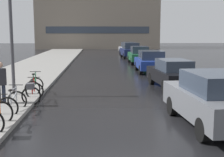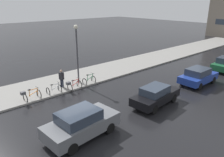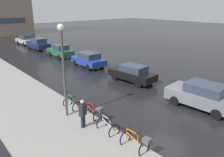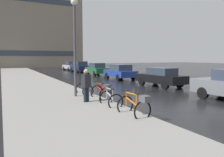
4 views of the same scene
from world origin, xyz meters
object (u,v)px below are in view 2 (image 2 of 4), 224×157
Objects in this scene: pedestrian at (62,78)px; bicycle_farthest at (89,80)px; streetlamp at (77,48)px; car_grey at (81,123)px; bicycle_third at (73,85)px; bicycle_nearest at (30,95)px; car_blue at (198,76)px; bicycle_second at (54,90)px; car_black at (156,95)px.

bicycle_farthest is at bearing 72.22° from pedestrian.
pedestrian is 2.98m from streetlamp.
bicycle_farthest is 8.24m from car_grey.
bicycle_third is at bearing 151.70° from car_grey.
pedestrian is at bearing 103.61° from bicycle_nearest.
car_blue is at bearing 53.38° from pedestrian.
bicycle_farthest is 10.01m from car_blue.
streetlamp reaches higher than bicycle_second.
pedestrian is (-0.76, -2.37, 0.57)m from bicycle_farthest.
pedestrian is (-7.17, 2.79, 0.13)m from car_grey.
bicycle_third is 3.32m from streetlamp.
bicycle_third is 0.25× the size of streetlamp.
car_grey reaches higher than car_blue.
bicycle_second is at bearing -90.48° from bicycle_farthest.
streetlamp is (-1.05, 1.22, 2.90)m from bicycle_third.
bicycle_second is at bearing -101.58° from bicycle_third.
bicycle_farthest is at bearing -169.79° from car_black.
pedestrian is (-0.73, 1.15, 0.56)m from bicycle_second.
car_grey is 8.84m from streetlamp.
bicycle_second is (-0.03, 1.98, -0.11)m from bicycle_nearest.
bicycle_nearest is 0.27× the size of streetlamp.
bicycle_second is 0.82× the size of bicycle_third.
streetlamp is (-7.34, -8.17, 2.61)m from car_blue.
streetlamp reaches higher than car_blue.
car_blue reaches higher than bicycle_second.
bicycle_farthest is 0.28× the size of car_blue.
car_grey is 0.82× the size of streetlamp.
pedestrian reaches higher than bicycle_nearest.
bicycle_second is 0.26× the size of car_black.
bicycle_third is at bearing -123.77° from car_blue.
pedestrian is (-7.40, -3.56, 0.21)m from car_black.
car_grey is 7.69m from pedestrian.
pedestrian is at bearing -107.78° from bicycle_farthest.
car_blue is at bearing 59.04° from bicycle_second.
car_grey is 6.36m from car_black.
bicycle_second is at bearing -57.53° from pedestrian.
bicycle_farthest is 3.16m from streetlamp.
car_grey is at bearing -90.83° from car_blue.
bicycle_second is at bearing 90.80° from bicycle_nearest.
bicycle_nearest is at bearing -90.02° from bicycle_farthest.
car_blue is (-0.06, 6.33, 0.03)m from car_black.
bicycle_third is (0.34, 1.64, 0.10)m from bicycle_second.
streetlamp is at bearing -139.03° from bicycle_farthest.
bicycle_third is at bearing -49.31° from streetlamp.
bicycle_nearest is 1.29× the size of bicycle_farthest.
car_black is at bearing 35.19° from bicycle_second.
car_grey is (6.41, 0.33, 0.33)m from bicycle_nearest.
streetlamp is at bearing 89.63° from pedestrian.
car_black is (6.34, 3.07, 0.26)m from bicycle_third.
streetlamp is (-0.72, 2.86, 3.00)m from bicycle_second.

